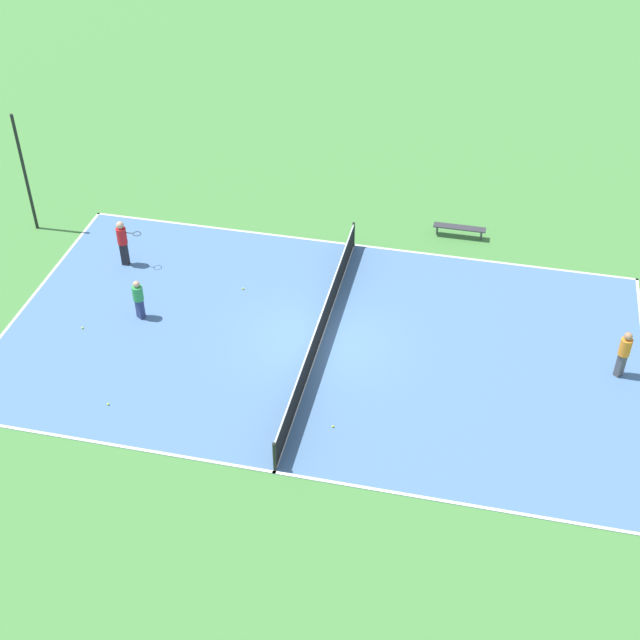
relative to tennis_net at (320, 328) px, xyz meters
The scene contains 12 objects.
ground_plane 0.55m from the tennis_net, ahead, with size 80.00×80.00×0.00m, color #47843D.
court_surface 0.54m from the tennis_net, ahead, with size 11.89×20.93×0.02m.
tennis_net is the anchor object (origin of this frame).
bench 8.29m from the tennis_net, 27.65° to the right, with size 0.36×1.99×0.45m.
player_center_orange 9.55m from the tennis_net, 87.56° to the right, with size 0.51×0.51×1.69m.
player_far_green 6.24m from the tennis_net, 90.72° to the left, with size 0.49×0.49×1.50m.
player_coach_red 8.45m from the tennis_net, 70.63° to the left, with size 0.37×0.94×1.82m.
tennis_ball_midcourt 7.12m from the tennis_net, 127.99° to the left, with size 0.07×0.07×0.07m, color #CCE033.
tennis_ball_far_baseline 8.02m from the tennis_net, 97.92° to the left, with size 0.07×0.07×0.07m, color #CCE033.
tennis_ball_right_alley 4.00m from the tennis_net, 56.18° to the left, with size 0.07×0.07×0.07m, color #CCE033.
tennis_ball_near_net 4.05m from the tennis_net, 161.98° to the right, with size 0.07×0.07×0.07m, color #CCE033.
fence_post_back_right 13.22m from the tennis_net, 70.35° to the left, with size 0.12×0.12×4.80m.
Camera 1 is at (-22.09, -4.92, 18.73)m, focal length 50.00 mm.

